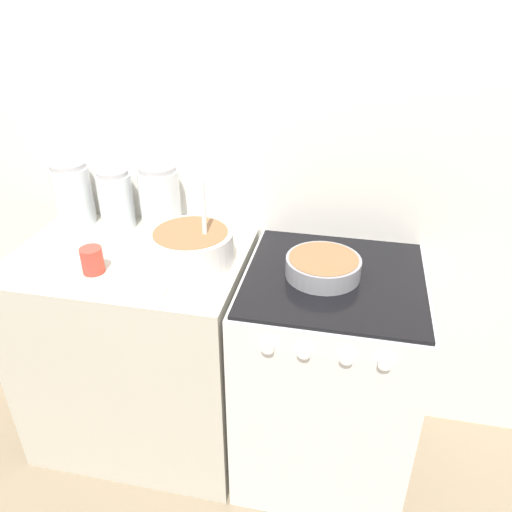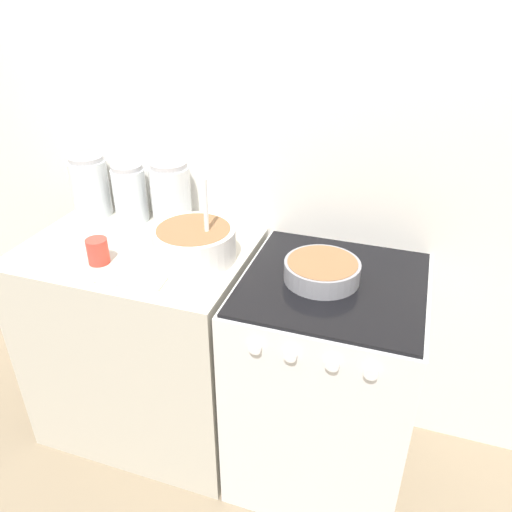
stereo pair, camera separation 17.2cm
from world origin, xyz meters
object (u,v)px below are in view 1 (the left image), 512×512
object	(u,v)px
stove	(326,375)
mixing_bowl	(191,245)
tin_can	(92,260)
storage_jar_middle	(117,203)
storage_jar_right	(161,204)
baking_pan	(323,266)
storage_jar_left	(73,198)

from	to	relation	value
stove	mixing_bowl	world-z (taller)	mixing_bowl
mixing_bowl	tin_can	xyz separation A→B (m)	(-0.31, -0.14, -0.02)
storage_jar_middle	storage_jar_right	size ratio (longest dim) A/B	0.89
mixing_bowl	baking_pan	size ratio (longest dim) A/B	1.22
tin_can	storage_jar_right	bearing A→B (deg)	71.70
stove	storage_jar_middle	size ratio (longest dim) A/B	3.74
mixing_bowl	storage_jar_right	distance (m)	0.30
storage_jar_left	storage_jar_right	distance (m)	0.38
mixing_bowl	baking_pan	xyz separation A→B (m)	(0.46, 0.00, -0.03)
storage_jar_left	tin_can	world-z (taller)	storage_jar_left
baking_pan	tin_can	world-z (taller)	tin_can
storage_jar_middle	storage_jar_right	distance (m)	0.19
storage_jar_left	mixing_bowl	bearing A→B (deg)	-20.77
storage_jar_middle	storage_jar_left	bearing A→B (deg)	-180.00
stove	storage_jar_middle	xyz separation A→B (m)	(-0.89, 0.21, 0.55)
baking_pan	tin_can	distance (m)	0.79
storage_jar_right	tin_can	distance (m)	0.38
baking_pan	storage_jar_right	bearing A→B (deg)	162.02
tin_can	mixing_bowl	bearing A→B (deg)	23.65
storage_jar_right	baking_pan	bearing A→B (deg)	-17.98
mixing_bowl	storage_jar_right	bearing A→B (deg)	132.01
baking_pan	storage_jar_right	size ratio (longest dim) A/B	0.94
stove	tin_can	bearing A→B (deg)	-170.21
mixing_bowl	tin_can	distance (m)	0.34
stove	storage_jar_right	distance (m)	0.92
storage_jar_middle	storage_jar_right	bearing A→B (deg)	0.00
stove	storage_jar_right	size ratio (longest dim) A/B	3.31
baking_pan	stove	bearing A→B (deg)	3.23
mixing_bowl	storage_jar_middle	distance (m)	0.44
baking_pan	storage_jar_middle	xyz separation A→B (m)	(-0.85, 0.21, 0.07)
storage_jar_left	storage_jar_middle	size ratio (longest dim) A/B	1.07
mixing_bowl	storage_jar_middle	world-z (taller)	mixing_bowl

